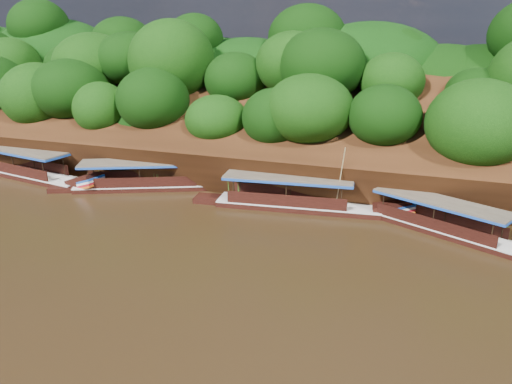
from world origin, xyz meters
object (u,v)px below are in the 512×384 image
boat_2 (161,182)px  boat_3 (36,173)px  boat_1 (308,202)px  boat_0 (459,231)px

boat_2 → boat_3: 12.47m
boat_1 → boat_2: boat_2 is taller
boat_0 → boat_1: boat_1 is taller
boat_1 → boat_0: bearing=-16.3°
boat_0 → boat_2: (-24.49, 2.77, 0.04)m
boat_1 → boat_3: size_ratio=1.01×
boat_0 → boat_3: boat_0 is taller
boat_2 → boat_3: bearing=163.0°
boat_0 → boat_2: boat_2 is taller
boat_0 → boat_3: size_ratio=0.89×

